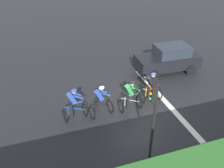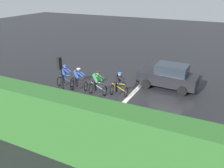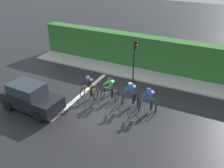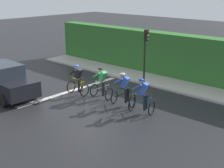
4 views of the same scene
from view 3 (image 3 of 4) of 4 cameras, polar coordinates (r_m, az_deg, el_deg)
The scene contains 11 objects.
ground_plane at distance 16.93m, azimuth -3.22°, elevation -3.45°, with size 80.00×80.00×0.00m, color black.
sidewalk_kerb at distance 20.31m, azimuth 8.77°, elevation 2.18°, with size 2.80×21.35×0.12m, color #ADA89E.
stone_wall_low at distance 21.03m, azimuth 9.58°, elevation 3.50°, with size 0.44×21.35×0.41m, color gray.
hedge_wall at distance 20.82m, azimuth 10.10°, elevation 6.80°, with size 1.10×21.35×2.81m, color #2D6628.
road_marking_stop_line at distance 17.55m, azimuth -7.07°, elevation -2.38°, with size 7.00×0.30×0.01m, color silver.
cyclist_lead at distance 15.41m, azimuth 8.57°, elevation -3.79°, with size 0.87×1.19×1.66m.
cyclist_second at distance 15.89m, azimuth 4.47°, elevation -2.46°, with size 0.89×1.20×1.66m.
cyclist_mid at distance 16.44m, azimuth -0.42°, elevation -1.23°, with size 0.76×1.13×1.66m.
cyclist_fourth at distance 16.69m, azimuth -5.27°, elevation -0.87°, with size 0.74×1.12×1.66m.
car_black at distance 16.28m, azimuth -18.44°, elevation -2.86°, with size 2.02×4.17×1.76m.
traffic_light_near_crossing at distance 18.23m, azimuth 5.28°, elevation 6.73°, with size 0.23×0.31×3.34m.
Camera 3 is at (12.43, 7.23, 8.94)m, focal length 39.44 mm.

